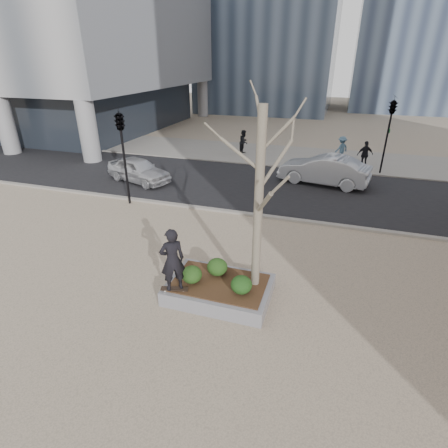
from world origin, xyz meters
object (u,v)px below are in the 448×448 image
(skateboard, at_px, (175,290))
(skateboarder, at_px, (172,260))
(police_car, at_px, (139,170))
(planter, at_px, (219,290))

(skateboard, xyz_separation_m, skateboarder, (0.00, 0.00, 0.98))
(skateboard, height_order, police_car, police_car)
(skateboard, height_order, skateboarder, skateboarder)
(skateboard, bearing_deg, planter, 18.59)
(skateboarder, height_order, police_car, skateboarder)
(skateboard, distance_m, police_car, 11.47)
(police_car, bearing_deg, planter, -120.31)
(planter, relative_size, skateboarder, 1.59)
(planter, bearing_deg, skateboarder, -146.60)
(planter, distance_m, police_car, 11.59)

